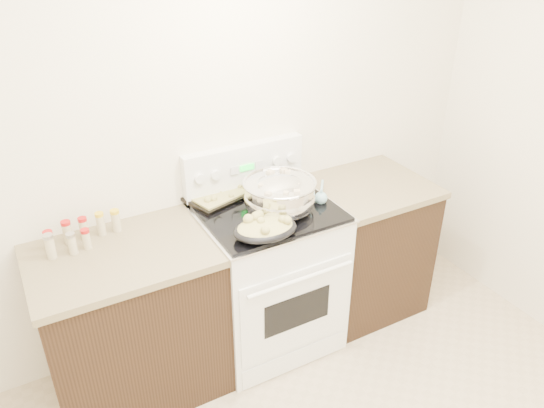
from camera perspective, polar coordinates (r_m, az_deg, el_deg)
room_shell at (r=1.43m, az=14.45°, el=-1.87°), size 4.10×3.60×2.75m
counter_left at (r=3.04m, az=-14.73°, el=-12.15°), size 0.93×0.67×0.92m
counter_right at (r=3.60m, az=9.79°, el=-4.38°), size 0.73×0.67×0.92m
kitchen_range at (r=3.24m, az=-0.47°, el=-7.52°), size 0.78×0.73×1.22m
mixing_bowl at (r=2.93m, az=0.83°, el=0.89°), size 0.52×0.52×0.24m
roasting_pan at (r=2.72m, az=-0.76°, el=-2.59°), size 0.36×0.27×0.11m
baking_sheet at (r=3.13m, az=-5.56°, el=1.18°), size 0.47×0.39×0.06m
wooden_spoon at (r=2.94m, az=0.20°, el=-0.81°), size 0.13×0.25×0.04m
blue_ladle at (r=3.06m, az=5.31°, el=0.82°), size 0.18×0.23×0.09m
spice_jars at (r=2.86m, az=-20.11°, el=-3.01°), size 0.39×0.15×0.13m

